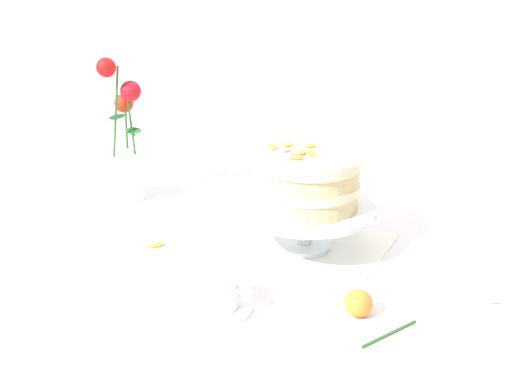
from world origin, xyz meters
The scene contains 9 objects.
dining_table centered at (0.00, -0.02, 0.65)m, with size 1.40×1.00×0.74m.
linen_napkin centered at (0.18, 0.01, 0.74)m, with size 0.32×0.32×0.00m, color white.
cake_stand centered at (0.18, 0.01, 0.82)m, with size 0.29×0.29×0.10m.
layer_cake centered at (0.18, 0.01, 0.90)m, with size 0.22×0.22×0.12m.
flower_vase centered at (-0.31, 0.18, 0.88)m, with size 0.10×0.11×0.36m.
teacup centered at (0.08, -0.27, 0.77)m, with size 0.12×0.12×0.06m.
fallen_rose centered at (0.32, -0.22, 0.76)m, with size 0.12×0.12×0.05m.
loose_petal_0 centered at (-0.13, -0.06, 0.74)m, with size 0.04×0.02×0.00m, color orange.
loose_petal_1 centered at (0.54, -0.11, 0.74)m, with size 0.04×0.02×0.00m, color pink.
Camera 1 is at (0.39, -1.12, 1.30)m, focal length 41.90 mm.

